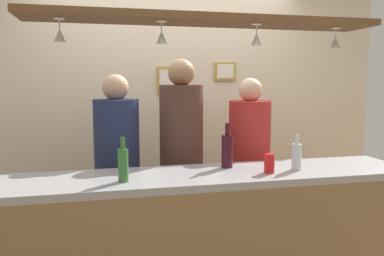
# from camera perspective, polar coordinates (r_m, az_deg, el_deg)

# --- Properties ---
(back_wall) EXTENTS (4.40, 0.06, 2.60)m
(back_wall) POSITION_cam_1_polar(r_m,az_deg,el_deg) (3.86, -3.42, 2.27)
(back_wall) COLOR beige
(back_wall) RESTS_ON ground_plane
(bar_counter) EXTENTS (2.70, 0.55, 1.03)m
(bar_counter) POSITION_cam_1_polar(r_m,az_deg,el_deg) (2.46, 3.37, -15.03)
(bar_counter) COLOR #99999E
(bar_counter) RESTS_ON ground_plane
(overhead_glass_rack) EXTENTS (2.20, 0.36, 0.04)m
(overhead_glass_rack) POSITION_cam_1_polar(r_m,az_deg,el_deg) (2.50, 2.19, 15.42)
(overhead_glass_rack) COLOR brown
(hanging_wineglass_far_left) EXTENTS (0.07, 0.07, 0.13)m
(hanging_wineglass_far_left) POSITION_cam_1_polar(r_m,az_deg,el_deg) (2.39, -18.68, 12.77)
(hanging_wineglass_far_left) COLOR silver
(hanging_wineglass_far_left) RESTS_ON overhead_glass_rack
(hanging_wineglass_left) EXTENTS (0.07, 0.07, 0.13)m
(hanging_wineglass_left) POSITION_cam_1_polar(r_m,az_deg,el_deg) (2.38, -4.43, 13.12)
(hanging_wineglass_left) COLOR silver
(hanging_wineglass_left) RESTS_ON overhead_glass_rack
(hanging_wineglass_center_left) EXTENTS (0.07, 0.07, 0.13)m
(hanging_wineglass_center_left) POSITION_cam_1_polar(r_m,az_deg,el_deg) (2.53, 9.36, 12.70)
(hanging_wineglass_center_left) COLOR silver
(hanging_wineglass_center_left) RESTS_ON overhead_glass_rack
(hanging_wineglass_center) EXTENTS (0.07, 0.07, 0.13)m
(hanging_wineglass_center) POSITION_cam_1_polar(r_m,az_deg,el_deg) (2.84, 20.12, 11.72)
(hanging_wineglass_center) COLOR silver
(hanging_wineglass_center) RESTS_ON overhead_glass_rack
(person_left_navy_shirt) EXTENTS (0.34, 0.34, 1.66)m
(person_left_navy_shirt) POSITION_cam_1_polar(r_m,az_deg,el_deg) (3.04, -10.82, -4.84)
(person_left_navy_shirt) COLOR #2D334C
(person_left_navy_shirt) RESTS_ON ground_plane
(person_middle_brown_shirt) EXTENTS (0.34, 0.34, 1.78)m
(person_middle_brown_shirt) POSITION_cam_1_polar(r_m,az_deg,el_deg) (3.08, -1.55, -3.08)
(person_middle_brown_shirt) COLOR #2D334C
(person_middle_brown_shirt) RESTS_ON ground_plane
(person_right_red_shirt) EXTENTS (0.34, 0.34, 1.63)m
(person_right_red_shirt) POSITION_cam_1_polar(r_m,az_deg,el_deg) (3.26, 8.30, -4.28)
(person_right_red_shirt) COLOR #2D334C
(person_right_red_shirt) RESTS_ON ground_plane
(bottle_beer_green_import) EXTENTS (0.06, 0.06, 0.26)m
(bottle_beer_green_import) POSITION_cam_1_polar(r_m,az_deg,el_deg) (2.30, -9.98, -5.18)
(bottle_beer_green_import) COLOR #336B2D
(bottle_beer_green_import) RESTS_ON bar_counter
(bottle_wine_dark_red) EXTENTS (0.08, 0.08, 0.30)m
(bottle_wine_dark_red) POSITION_cam_1_polar(r_m,az_deg,el_deg) (2.64, 5.14, -3.20)
(bottle_wine_dark_red) COLOR #380F19
(bottle_wine_dark_red) RESTS_ON bar_counter
(bottle_soda_clear) EXTENTS (0.06, 0.06, 0.23)m
(bottle_soda_clear) POSITION_cam_1_polar(r_m,az_deg,el_deg) (2.66, 14.97, -3.92)
(bottle_soda_clear) COLOR silver
(bottle_soda_clear) RESTS_ON bar_counter
(drink_can) EXTENTS (0.07, 0.07, 0.12)m
(drink_can) POSITION_cam_1_polar(r_m,az_deg,el_deg) (2.53, 11.18, -5.07)
(drink_can) COLOR red
(drink_can) RESTS_ON bar_counter
(picture_frame_upper_small) EXTENTS (0.22, 0.02, 0.18)m
(picture_frame_upper_small) POSITION_cam_1_polar(r_m,az_deg,el_deg) (3.94, 4.83, 8.21)
(picture_frame_upper_small) COLOR #B29338
(picture_frame_upper_small) RESTS_ON back_wall
(picture_frame_crest) EXTENTS (0.18, 0.02, 0.26)m
(picture_frame_crest) POSITION_cam_1_polar(r_m,az_deg,el_deg) (3.80, -3.74, 6.95)
(picture_frame_crest) COLOR #B29338
(picture_frame_crest) RESTS_ON back_wall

